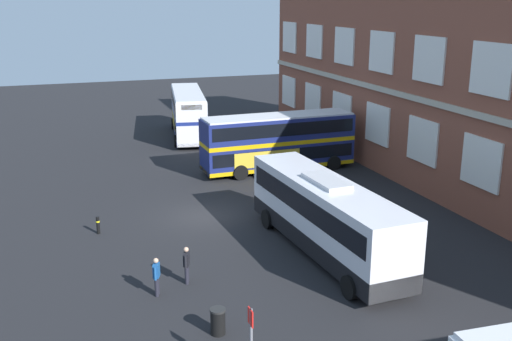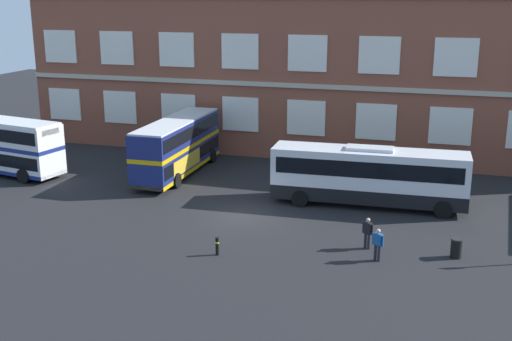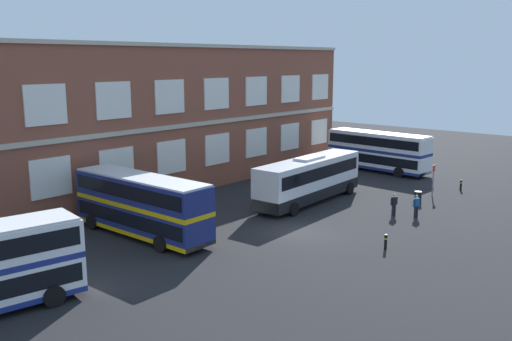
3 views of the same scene
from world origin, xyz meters
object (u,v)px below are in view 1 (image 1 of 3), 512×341
Objects in this scene: touring_coach at (325,216)px; waiting_passenger at (187,263)px; second_passenger at (157,275)px; station_litter_bin at (218,321)px; safety_bollard_east at (98,225)px; bus_stand_flag at (251,339)px; double_decker_near at (188,113)px; double_decker_middle at (278,141)px.

touring_coach reaches higher than waiting_passenger.
second_passenger is at bearing -64.26° from waiting_passenger.
safety_bollard_east is (-11.66, -3.26, -0.03)m from station_litter_bin.
second_passenger is 7.27m from bus_stand_flag.
touring_coach reaches higher than second_passenger.
double_decker_middle is at bearing 15.15° from double_decker_near.
double_decker_near is 6.63× the size of waiting_passenger.
station_litter_bin reaches higher than safety_bollard_east.
double_decker_middle is 25.13m from bus_stand_flag.
bus_stand_flag reaches higher than safety_bollard_east.
double_decker_near is 4.18× the size of bus_stand_flag.
safety_bollard_east is (-7.90, -1.68, -0.44)m from second_passenger.
station_litter_bin is at bearing -11.52° from double_decker_near.
station_litter_bin is at bearing 15.62° from safety_bollard_east.
second_passenger is 8.09m from safety_bollard_east.
station_litter_bin is 12.11m from safety_bollard_east.
double_decker_middle is 18.52m from waiting_passenger.
bus_stand_flag is at bearing -10.22° from double_decker_near.
double_decker_near reaches higher than touring_coach.
double_decker_middle is 6.50× the size of waiting_passenger.
double_decker_middle is 14.74m from touring_coach.
double_decker_middle reaches higher than station_litter_bin.
touring_coach is 7.12× the size of second_passenger.
second_passenger is (0.70, -1.45, 0.00)m from waiting_passenger.
double_decker_near is at bearing 164.11° from second_passenger.
bus_stand_flag is 3.45m from station_litter_bin.
waiting_passenger is 1.79× the size of safety_bollard_east.
double_decker_middle is 15.81m from safety_bollard_east.
waiting_passenger is at bearing -33.97° from double_decker_middle.
bus_stand_flag is (7.72, 0.32, 0.70)m from waiting_passenger.
double_decker_middle reaches higher than safety_bollard_east.
touring_coach is at bearing 127.77° from station_litter_bin.
touring_coach is 7.24m from waiting_passenger.
safety_bollard_east is (-14.92, -3.44, -1.14)m from bus_stand_flag.
touring_coach is 8.77m from second_passenger.
double_decker_near reaches higher than bus_stand_flag.
waiting_passenger is 1.00× the size of second_passenger.
second_passenger is at bearing -15.89° from double_decker_near.
bus_stand_flag is (23.05, -10.01, -0.51)m from double_decker_middle.
double_decker_middle reaches higher than bus_stand_flag.
double_decker_near is 30.19m from second_passenger.
station_litter_bin is at bearing -27.26° from double_decker_middle.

